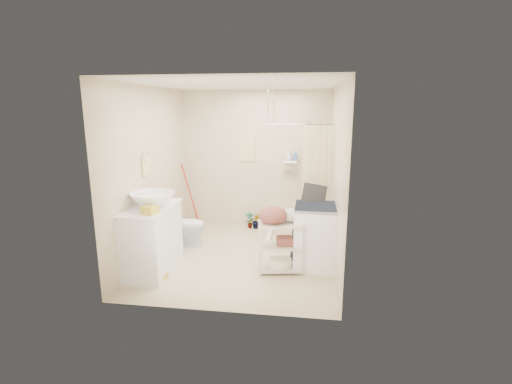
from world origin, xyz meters
TOP-DOWN VIEW (x-y plane):
  - floor at (0.00, 0.00)m, footprint 3.20×3.20m
  - ceiling at (0.00, 0.00)m, footprint 2.80×3.20m
  - wall_back at (0.00, 1.60)m, footprint 2.80×0.04m
  - wall_front at (0.00, -1.60)m, footprint 2.80×0.04m
  - wall_left at (-1.40, 0.00)m, footprint 0.04×3.20m
  - wall_right at (1.40, 0.00)m, footprint 0.04×3.20m
  - vanity at (-1.16, -0.65)m, footprint 0.61×1.07m
  - sink at (-1.11, -0.65)m, footprint 0.62×0.62m
  - counter_basket at (-1.01, -0.98)m, footprint 0.23×0.21m
  - floor_basket at (-0.94, -0.91)m, footprint 0.27×0.22m
  - toilet at (-1.04, 0.40)m, footprint 0.69×0.40m
  - mop at (-1.30, 1.50)m, footprint 0.14×0.14m
  - potted_plant_a at (-0.09, 1.43)m, footprint 0.20×0.17m
  - potted_plant_b at (0.04, 1.42)m, footprint 0.17×0.14m
  - hanging_towel at (-0.15, 1.58)m, footprint 0.28×0.03m
  - towel_ring at (-1.38, -0.20)m, footprint 0.04×0.22m
  - tp_holder at (-1.36, 0.05)m, footprint 0.08×0.12m
  - shower at (0.85, 1.05)m, footprint 1.10×1.10m
  - shampoo_bottle_a at (0.63, 1.51)m, footprint 0.09×0.09m
  - shampoo_bottle_b at (0.76, 1.51)m, footprint 0.09×0.09m
  - washing_machine at (1.14, -0.17)m, footprint 0.64×0.66m
  - laundry_rack at (0.64, -0.42)m, footprint 0.68×0.46m
  - ironing_board at (1.02, -0.06)m, footprint 0.35×0.13m

SIDE VIEW (x-z plane):
  - floor at x=0.00m, z-range 0.00..0.00m
  - floor_basket at x=-0.94m, z-range 0.00..0.13m
  - potted_plant_b at x=0.04m, z-range 0.00..0.30m
  - potted_plant_a at x=-0.09m, z-range 0.00..0.31m
  - toilet at x=-1.04m, z-range 0.00..0.71m
  - laundry_rack at x=0.64m, z-range 0.00..0.86m
  - washing_machine at x=1.14m, z-range 0.00..0.92m
  - vanity at x=-1.16m, z-range 0.00..0.94m
  - mop at x=-1.30m, z-range 0.00..1.21m
  - ironing_board at x=1.02m, z-range 0.00..1.22m
  - tp_holder at x=-1.36m, z-range 0.65..0.79m
  - counter_basket at x=-1.01m, z-range 0.94..1.05m
  - sink at x=-1.11m, z-range 0.94..1.15m
  - shower at x=0.85m, z-range 0.00..2.10m
  - wall_back at x=0.00m, z-range 0.00..2.60m
  - wall_front at x=0.00m, z-range 0.00..2.60m
  - wall_left at x=-1.40m, z-range 0.00..2.60m
  - wall_right at x=1.40m, z-range 0.00..2.60m
  - shampoo_bottle_b at x=0.76m, z-range 1.32..1.49m
  - shampoo_bottle_a at x=0.63m, z-range 1.32..1.55m
  - towel_ring at x=-1.38m, z-range 1.30..1.64m
  - hanging_towel at x=-0.15m, z-range 1.29..1.71m
  - ceiling at x=0.00m, z-range 2.58..2.62m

